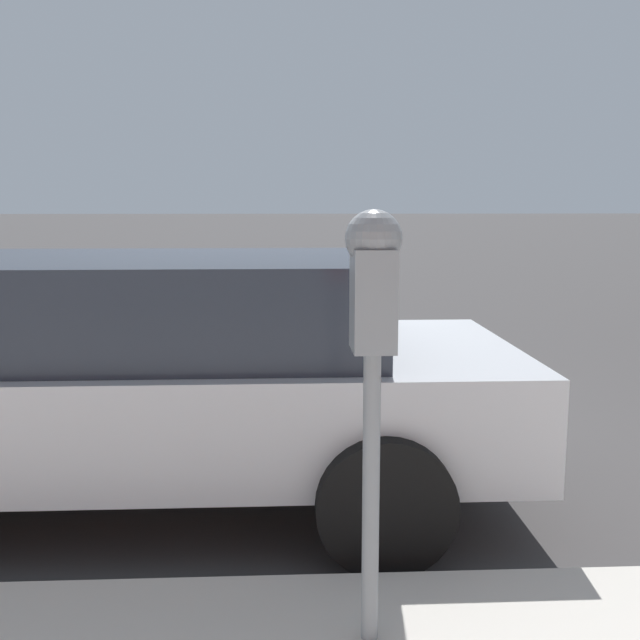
{
  "coord_description": "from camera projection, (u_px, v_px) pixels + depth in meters",
  "views": [
    {
      "loc": [
        -5.11,
        -0.2,
        1.67
      ],
      "look_at": [
        -2.27,
        -0.35,
        1.22
      ],
      "focal_mm": 42.0,
      "sensor_mm": 36.0,
      "label": 1
    }
  ],
  "objects": [
    {
      "name": "car_silver",
      "position": [
        131.0,
        373.0,
        4.13
      ],
      "size": [
        2.0,
        4.34,
        1.38
      ],
      "rotation": [
        0.0,
        0.0,
        0.0
      ],
      "color": "#B7BABF",
      "rests_on": "ground_plane"
    },
    {
      "name": "parking_meter",
      "position": [
        373.0,
        317.0,
        2.49
      ],
      "size": [
        0.21,
        0.19,
        1.51
      ],
      "color": "gray",
      "rests_on": "sidewalk"
    },
    {
      "name": "ground_plane",
      "position": [
        255.0,
        441.0,
        5.29
      ],
      "size": [
        220.0,
        220.0,
        0.0
      ],
      "primitive_type": "plane",
      "color": "#3D3A3A"
    }
  ]
}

